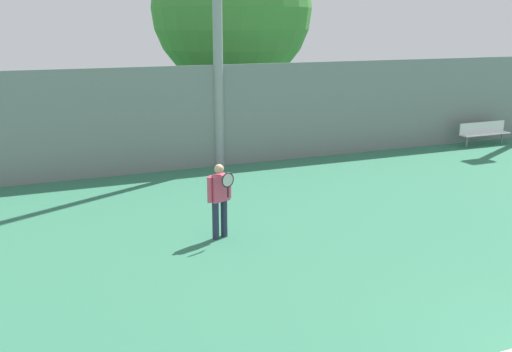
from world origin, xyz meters
name	(u,v)px	position (x,y,z in m)	size (l,w,h in m)	color
tennis_player	(220,196)	(-2.68, 7.09, 0.91)	(0.59, 0.49, 1.60)	#282D47
bench_courtside_near	(484,131)	(9.70, 12.61, 0.53)	(2.10, 0.40, 0.85)	white
back_fence	(233,115)	(0.00, 13.30, 1.59)	(35.49, 0.06, 3.18)	gray
tree_dark_dense	(232,8)	(1.53, 17.30, 4.94)	(5.93, 5.93, 7.92)	brown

